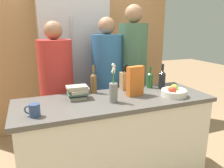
# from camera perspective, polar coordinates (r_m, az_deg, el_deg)

# --- Properties ---
(kitchen_island) EXTENTS (1.82, 0.65, 0.92)m
(kitchen_island) POSITION_cam_1_polar(r_m,az_deg,el_deg) (2.23, 0.79, -15.05)
(kitchen_island) COLOR silver
(kitchen_island) RESTS_ON ground_plane
(back_wall_wood) EXTENTS (3.02, 0.12, 2.60)m
(back_wall_wood) POSITION_cam_1_polar(r_m,az_deg,el_deg) (3.42, -9.11, 10.08)
(back_wall_wood) COLOR #AD7A4C
(back_wall_wood) RESTS_ON ground_plane
(refrigerator) EXTENTS (0.86, 0.63, 2.04)m
(refrigerator) POSITION_cam_1_polar(r_m,az_deg,el_deg) (3.08, -10.06, 4.30)
(refrigerator) COLOR #B7B7BC
(refrigerator) RESTS_ON ground_plane
(fruit_bowl) EXTENTS (0.24, 0.24, 0.11)m
(fruit_bowl) POSITION_cam_1_polar(r_m,az_deg,el_deg) (2.18, 15.85, -1.98)
(fruit_bowl) COLOR silver
(fruit_bowl) RESTS_ON kitchen_island
(knife_block) EXTENTS (0.11, 0.09, 0.27)m
(knife_block) POSITION_cam_1_polar(r_m,az_deg,el_deg) (2.31, 3.59, 0.96)
(knife_block) COLOR tan
(knife_block) RESTS_ON kitchen_island
(flower_vase) EXTENTS (0.07, 0.07, 0.35)m
(flower_vase) POSITION_cam_1_polar(r_m,az_deg,el_deg) (1.91, 0.37, -1.60)
(flower_vase) COLOR gray
(flower_vase) RESTS_ON kitchen_island
(cereal_box) EXTENTS (0.18, 0.09, 0.29)m
(cereal_box) POSITION_cam_1_polar(r_m,az_deg,el_deg) (2.11, 6.09, 0.78)
(cereal_box) COLOR orange
(cereal_box) RESTS_ON kitchen_island
(coffee_mug) EXTENTS (0.12, 0.08, 0.10)m
(coffee_mug) POSITION_cam_1_polar(r_m,az_deg,el_deg) (1.72, -19.68, -6.46)
(coffee_mug) COLOR #334770
(coffee_mug) RESTS_ON kitchen_island
(book_stack) EXTENTS (0.21, 0.16, 0.13)m
(book_stack) POSITION_cam_1_polar(r_m,az_deg,el_deg) (2.03, -9.01, -2.11)
(book_stack) COLOR #B7A88E
(book_stack) RESTS_ON kitchen_island
(bottle_oil) EXTENTS (0.07, 0.07, 0.27)m
(bottle_oil) POSITION_cam_1_polar(r_m,az_deg,el_deg) (2.39, 12.95, 1.25)
(bottle_oil) COLOR black
(bottle_oil) RESTS_ON kitchen_island
(bottle_vinegar) EXTENTS (0.06, 0.06, 0.24)m
(bottle_vinegar) POSITION_cam_1_polar(r_m,az_deg,el_deg) (2.41, 9.86, 1.21)
(bottle_vinegar) COLOR #286633
(bottle_vinegar) RESTS_ON kitchen_island
(bottle_wine) EXTENTS (0.06, 0.06, 0.28)m
(bottle_wine) POSITION_cam_1_polar(r_m,az_deg,el_deg) (2.19, -4.82, 0.49)
(bottle_wine) COLOR brown
(bottle_wine) RESTS_ON kitchen_island
(person_at_sink) EXTENTS (0.36, 0.36, 1.63)m
(person_at_sink) POSITION_cam_1_polar(r_m,az_deg,el_deg) (2.46, -14.17, -1.23)
(person_at_sink) COLOR #383842
(person_at_sink) RESTS_ON ground_plane
(person_in_blue) EXTENTS (0.36, 0.36, 1.68)m
(person_in_blue) POSITION_cam_1_polar(r_m,az_deg,el_deg) (2.64, -1.32, 0.96)
(person_in_blue) COLOR #383842
(person_in_blue) RESTS_ON ground_plane
(person_in_red_tee) EXTENTS (0.35, 0.35, 1.82)m
(person_in_red_tee) POSITION_cam_1_polar(r_m,az_deg,el_deg) (2.71, 5.35, 3.24)
(person_in_red_tee) COLOR #383842
(person_in_red_tee) RESTS_ON ground_plane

